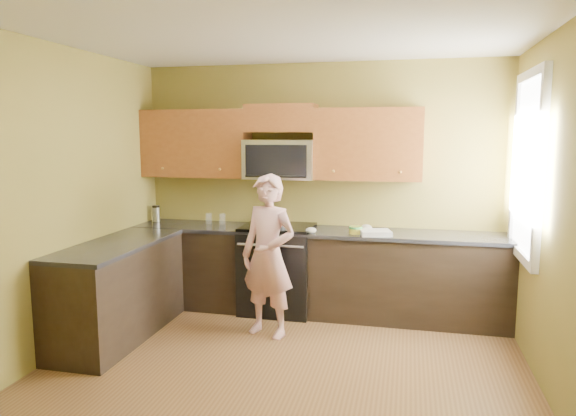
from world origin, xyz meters
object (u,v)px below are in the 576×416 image
(microwave, at_px, (280,179))
(travel_mug, at_px, (156,221))
(stove, at_px, (278,268))
(frying_pan, at_px, (276,229))
(woman, at_px, (268,256))
(butter_tub, at_px, (356,234))

(microwave, bearing_deg, travel_mug, 179.85)
(stove, bearing_deg, frying_pan, -80.69)
(microwave, distance_m, frying_pan, 0.59)
(stove, relative_size, woman, 0.61)
(woman, relative_size, butter_tub, 11.54)
(microwave, height_order, frying_pan, microwave)
(butter_tub, xyz_separation_m, travel_mug, (-2.35, 0.25, 0.00))
(frying_pan, relative_size, travel_mug, 2.43)
(woman, relative_size, frying_pan, 3.46)
(stove, distance_m, butter_tub, 0.97)
(woman, distance_m, travel_mug, 1.79)
(frying_pan, bearing_deg, butter_tub, 21.07)
(frying_pan, bearing_deg, microwave, 112.39)
(woman, xyz_separation_m, butter_tub, (0.77, 0.58, 0.14))
(microwave, xyz_separation_m, woman, (0.08, -0.82, -0.67))
(frying_pan, distance_m, butter_tub, 0.83)
(microwave, xyz_separation_m, butter_tub, (0.85, -0.24, -0.53))
(stove, height_order, travel_mug, travel_mug)
(microwave, bearing_deg, frying_pan, -84.47)
(stove, xyz_separation_m, butter_tub, (0.85, -0.12, 0.45))
(microwave, distance_m, butter_tub, 1.03)
(stove, relative_size, frying_pan, 2.11)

